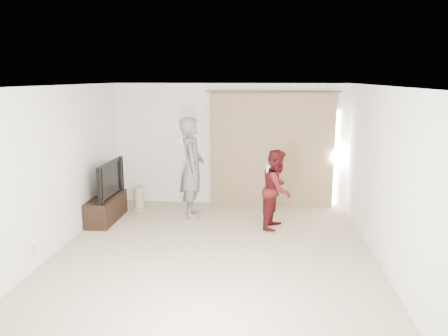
{
  "coord_description": "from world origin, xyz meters",
  "views": [
    {
      "loc": [
        0.8,
        -6.48,
        2.72
      ],
      "look_at": [
        0.03,
        1.2,
        1.11
      ],
      "focal_mm": 35.0,
      "sensor_mm": 36.0,
      "label": 1
    }
  ],
  "objects": [
    {
      "name": "wall_back",
      "position": [
        0.0,
        2.75,
        1.3
      ],
      "size": [
        5.0,
        0.04,
        2.6
      ],
      "primitive_type": "cube",
      "color": "white",
      "rests_on": "ground"
    },
    {
      "name": "tv_console",
      "position": [
        -2.27,
        1.35,
        0.24
      ],
      "size": [
        0.43,
        1.23,
        0.47
      ],
      "primitive_type": "cube",
      "color": "black",
      "rests_on": "ground"
    },
    {
      "name": "floor",
      "position": [
        0.0,
        0.0,
        0.0
      ],
      "size": [
        5.5,
        5.5,
        0.0
      ],
      "primitive_type": "plane",
      "color": "#BAA78B",
      "rests_on": "ground"
    },
    {
      "name": "person_woman",
      "position": [
        1.0,
        1.26,
        0.73
      ],
      "size": [
        0.73,
        0.83,
        1.46
      ],
      "color": "#4E1115",
      "rests_on": "ground"
    },
    {
      "name": "wall_left",
      "position": [
        -2.5,
        -0.0,
        1.3
      ],
      "size": [
        0.04,
        5.5,
        2.6
      ],
      "color": "white",
      "rests_on": "ground"
    },
    {
      "name": "curtain",
      "position": [
        0.91,
        2.68,
        1.2
      ],
      "size": [
        2.8,
        0.11,
        2.46
      ],
      "color": "#9C825F",
      "rests_on": "ground"
    },
    {
      "name": "scratching_post",
      "position": [
        -1.83,
        2.06,
        0.2
      ],
      "size": [
        0.37,
        0.37,
        0.49
      ],
      "color": "tan",
      "rests_on": "ground"
    },
    {
      "name": "person_man",
      "position": [
        -0.66,
        1.79,
        0.99
      ],
      "size": [
        0.56,
        0.78,
        1.97
      ],
      "color": "slate",
      "rests_on": "ground"
    },
    {
      "name": "tv",
      "position": [
        -2.27,
        1.35,
        0.82
      ],
      "size": [
        0.19,
        1.21,
        0.69
      ],
      "primitive_type": "imported",
      "rotation": [
        0.0,
        0.0,
        1.55
      ],
      "color": "black",
      "rests_on": "tv_console"
    },
    {
      "name": "ceiling",
      "position": [
        0.0,
        0.0,
        2.6
      ],
      "size": [
        5.0,
        5.5,
        0.01
      ],
      "primitive_type": "cube",
      "color": "white",
      "rests_on": "wall_back"
    }
  ]
}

